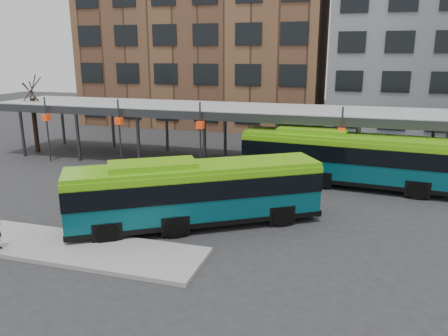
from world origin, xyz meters
TOP-DOWN VIEW (x-y plane):
  - ground at (0.00, 0.00)m, footprint 120.00×120.00m
  - boarding_island at (-5.50, -3.00)m, footprint 14.00×3.00m
  - canopy at (-0.06, 12.87)m, footprint 40.00×6.53m
  - tree at (-18.00, 12.00)m, footprint 1.64×1.64m
  - building_brick at (-10.00, 32.00)m, footprint 26.00×14.00m
  - bus_front at (-0.17, 0.96)m, footprint 11.22×8.24m
  - bus_rear at (6.28, 9.64)m, footprint 12.60×3.66m

SIDE VIEW (x-z plane):
  - ground at x=0.00m, z-range 0.00..0.00m
  - boarding_island at x=-5.50m, z-range 0.00..0.18m
  - bus_front at x=-0.17m, z-range 0.07..3.28m
  - bus_rear at x=6.28m, z-range 0.07..3.50m
  - tree at x=-18.00m, z-range -0.36..5.23m
  - canopy at x=-0.06m, z-range 1.51..6.31m
  - building_brick at x=-10.00m, z-range 0.00..22.00m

